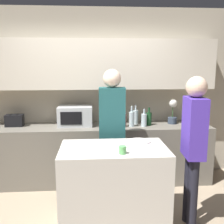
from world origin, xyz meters
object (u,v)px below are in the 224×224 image
at_px(bottle_0, 116,117).
at_px(bottle_2, 132,119).
at_px(bottle_5, 149,119).
at_px(plate_on_island, 139,141).
at_px(cup_0, 122,150).
at_px(person_left, 112,123).
at_px(bottle_1, 124,120).
at_px(bottle_4, 144,120).
at_px(potted_plant, 173,111).
at_px(toaster, 15,120).
at_px(person_center, 193,140).
at_px(bottle_3, 135,117).
at_px(microwave, 75,116).

bearing_deg(bottle_0, bottle_2, -34.68).
xyz_separation_m(bottle_5, plate_on_island, (-0.32, -0.99, -0.06)).
bearing_deg(cup_0, person_left, 93.37).
bearing_deg(bottle_5, bottle_1, -169.43).
relative_size(bottle_0, bottle_4, 1.15).
bearing_deg(potted_plant, cup_0, -123.27).
xyz_separation_m(toaster, person_center, (2.29, -1.32, 0.04)).
distance_m(bottle_0, plate_on_island, 1.10).
xyz_separation_m(cup_0, person_center, (0.79, 0.14, 0.05)).
bearing_deg(bottle_3, bottle_5, -28.43).
bearing_deg(bottle_2, toaster, 175.32).
bearing_deg(person_left, potted_plant, -144.77).
height_order(toaster, plate_on_island, toaster).
relative_size(person_left, person_center, 1.04).
relative_size(bottle_3, person_center, 0.18).
distance_m(potted_plant, bottle_1, 0.81).
height_order(microwave, person_left, person_left).
bearing_deg(bottle_3, cup_0, -104.05).
xyz_separation_m(potted_plant, bottle_3, (-0.59, 0.02, -0.08)).
bearing_deg(bottle_2, bottle_0, 145.32).
bearing_deg(bottle_3, person_center, -72.48).
bearing_deg(cup_0, bottle_3, 75.95).
xyz_separation_m(microwave, cup_0, (0.57, -1.46, -0.07)).
xyz_separation_m(bottle_0, person_center, (0.73, -1.33, 0.01)).
distance_m(potted_plant, person_left, 1.20).
relative_size(bottle_3, person_left, 0.17).
relative_size(plate_on_island, person_left, 0.15).
bearing_deg(cup_0, bottle_1, 82.62).
distance_m(bottle_5, person_left, 0.84).
bearing_deg(potted_plant, bottle_0, 179.59).
height_order(bottle_4, cup_0, bottle_4).
height_order(bottle_1, cup_0, bottle_1).
bearing_deg(bottle_1, plate_on_island, -85.45).
height_order(bottle_2, plate_on_island, bottle_2).
bearing_deg(toaster, potted_plant, 0.00).
xyz_separation_m(bottle_5, person_center, (0.23, -1.24, 0.02)).
bearing_deg(bottle_2, person_center, -66.60).
distance_m(bottle_3, bottle_5, 0.22).
xyz_separation_m(bottle_1, person_left, (-0.22, -0.49, 0.07)).
relative_size(potted_plant, person_center, 0.23).
relative_size(toaster, bottle_4, 0.97).
distance_m(toaster, plate_on_island, 2.04).
relative_size(bottle_4, cup_0, 3.32).
relative_size(bottle_3, cup_0, 3.81).
distance_m(bottle_2, person_center, 1.28).
relative_size(toaster, bottle_2, 0.83).
xyz_separation_m(bottle_1, plate_on_island, (0.07, -0.91, -0.06)).
relative_size(bottle_5, plate_on_island, 1.07).
bearing_deg(person_left, bottle_2, -121.09).
xyz_separation_m(bottle_4, person_left, (-0.52, -0.50, 0.07)).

